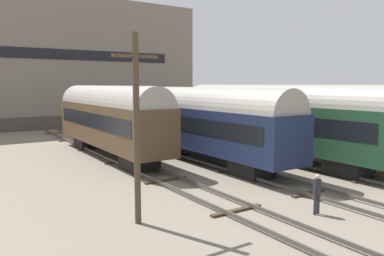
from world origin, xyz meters
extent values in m
plane|color=slate|center=(0.00, 0.00, 0.00)|extent=(200.00, 200.00, 0.00)
cube|color=#4C4742|center=(-5.49, 0.00, 0.18)|extent=(0.08, 60.00, 0.16)
cube|color=#4C4742|center=(-4.05, 0.00, 0.18)|extent=(0.08, 60.00, 0.16)
cube|color=#3D2D1E|center=(-4.77, -3.00, 0.05)|extent=(2.60, 0.24, 0.10)
cube|color=#3D2D1E|center=(-4.77, 3.00, 0.05)|extent=(2.60, 0.24, 0.10)
cube|color=#3D2D1E|center=(-4.77, 9.00, 0.05)|extent=(2.60, 0.24, 0.10)
cube|color=#3D2D1E|center=(-4.77, 15.00, 0.05)|extent=(2.60, 0.24, 0.10)
cube|color=#3D2D1E|center=(-4.77, 21.00, 0.05)|extent=(2.60, 0.24, 0.10)
cube|color=#3D2D1E|center=(-4.77, 27.00, 0.05)|extent=(2.60, 0.24, 0.10)
cube|color=#4C4742|center=(-0.72, 0.00, 0.18)|extent=(0.08, 60.00, 0.16)
cube|color=#4C4742|center=(0.72, 0.00, 0.18)|extent=(0.08, 60.00, 0.16)
cube|color=#3D2D1E|center=(0.00, -3.00, 0.05)|extent=(2.60, 0.24, 0.10)
cube|color=#3D2D1E|center=(0.00, 3.00, 0.05)|extent=(2.60, 0.24, 0.10)
cube|color=#3D2D1E|center=(0.00, 9.00, 0.05)|extent=(2.60, 0.24, 0.10)
cube|color=#3D2D1E|center=(0.00, 15.00, 0.05)|extent=(2.60, 0.24, 0.10)
cube|color=#3D2D1E|center=(0.00, 21.00, 0.05)|extent=(2.60, 0.24, 0.10)
cube|color=#3D2D1E|center=(0.00, 27.00, 0.05)|extent=(2.60, 0.24, 0.10)
cube|color=#4C4742|center=(4.05, 0.00, 0.18)|extent=(0.08, 60.00, 0.16)
cube|color=#4C4742|center=(5.49, 0.00, 0.18)|extent=(0.08, 60.00, 0.16)
cube|color=#3D2D1E|center=(4.77, -3.00, 0.05)|extent=(2.60, 0.24, 0.10)
cube|color=#3D2D1E|center=(4.77, 3.00, 0.05)|extent=(2.60, 0.24, 0.10)
cube|color=#3D2D1E|center=(4.77, 9.00, 0.05)|extent=(2.60, 0.24, 0.10)
cube|color=#3D2D1E|center=(4.77, 15.00, 0.05)|extent=(2.60, 0.24, 0.10)
cube|color=#3D2D1E|center=(4.77, 21.00, 0.05)|extent=(2.60, 0.24, 0.10)
cube|color=#3D2D1E|center=(4.77, 27.00, 0.05)|extent=(2.60, 0.24, 0.10)
cube|color=black|center=(0.00, 13.09, 0.50)|extent=(1.80, 2.40, 1.00)
cube|color=black|center=(0.00, 1.30, 0.50)|extent=(1.80, 2.40, 1.00)
cube|color=#192342|center=(0.00, 7.19, 2.37)|extent=(2.94, 18.13, 2.74)
cube|color=black|center=(0.00, 7.19, 2.70)|extent=(2.98, 16.68, 0.99)
cylinder|color=gray|center=(0.00, 7.19, 3.74)|extent=(2.79, 17.77, 2.79)
cube|color=black|center=(-4.77, 16.43, 0.50)|extent=(1.80, 2.40, 1.00)
cube|color=black|center=(-4.77, 6.42, 0.50)|extent=(1.80, 2.40, 1.00)
cube|color=#4C3823|center=(-4.77, 11.43, 2.45)|extent=(2.81, 15.40, 2.90)
cube|color=black|center=(-4.77, 11.43, 2.80)|extent=(2.85, 14.17, 1.04)
cylinder|color=gray|center=(-4.77, 11.43, 3.90)|extent=(2.67, 15.10, 2.67)
cube|color=black|center=(4.77, 10.26, 0.50)|extent=(1.80, 2.40, 1.00)
cube|color=black|center=(4.77, -1.77, 0.50)|extent=(1.80, 2.40, 1.00)
cube|color=#1E4228|center=(4.77, 4.25, 2.48)|extent=(2.82, 18.51, 2.95)
cube|color=black|center=(4.77, 4.25, 2.83)|extent=(2.86, 17.03, 1.06)
cylinder|color=gray|center=(4.77, 4.25, 3.95)|extent=(2.68, 18.14, 2.68)
cube|color=#8C704C|center=(7.56, -1.02, 1.07)|extent=(2.95, 10.80, 0.10)
cylinder|color=brown|center=(6.24, 4.23, 0.51)|extent=(0.20, 0.20, 1.02)
cylinder|color=brown|center=(8.88, 4.23, 0.51)|extent=(0.20, 0.20, 1.02)
cylinder|color=brown|center=(6.24, -1.02, 0.51)|extent=(0.20, 0.20, 1.02)
cylinder|color=brown|center=(8.88, -1.02, 0.51)|extent=(0.20, 0.20, 1.02)
cube|color=brown|center=(7.17, -0.86, 1.55)|extent=(1.40, 0.40, 0.06)
cube|color=brown|center=(7.17, -0.69, 1.80)|extent=(1.40, 0.06, 0.45)
cube|color=black|center=(6.58, -0.86, 1.32)|extent=(0.06, 0.40, 0.40)
cube|color=black|center=(7.77, -0.86, 1.32)|extent=(0.06, 0.40, 0.40)
cylinder|color=#282833|center=(-2.33, -5.06, 0.40)|extent=(0.12, 0.12, 0.80)
cylinder|color=#282833|center=(-2.13, -5.06, 0.40)|extent=(0.12, 0.12, 0.80)
cylinder|color=#232328|center=(-2.23, -5.06, 1.14)|extent=(0.32, 0.32, 0.67)
sphere|color=tan|center=(-2.23, -5.06, 1.58)|extent=(0.22, 0.22, 0.22)
cylinder|color=#473828|center=(-8.78, -1.90, 3.61)|extent=(0.24, 0.24, 7.23)
cube|color=#473828|center=(-8.78, -1.90, 6.36)|extent=(1.80, 0.12, 0.12)
cube|color=#46403A|center=(0.08, 37.65, 0.80)|extent=(31.19, 12.89, 1.61)
cube|color=slate|center=(0.08, 37.65, 8.84)|extent=(31.19, 12.89, 14.46)
cube|color=black|center=(0.08, 31.15, 8.84)|extent=(21.83, 0.10, 1.20)
camera|label=1|loc=(-14.72, -14.66, 5.33)|focal=35.00mm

